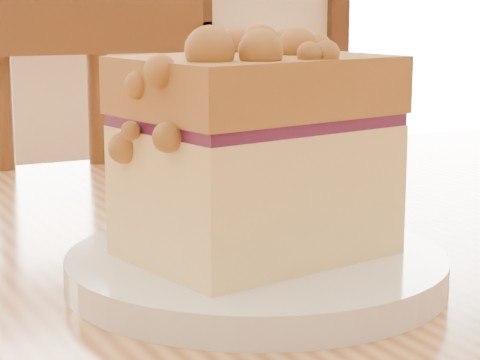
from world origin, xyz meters
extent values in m
cube|color=#361A0E|center=(0.30, 3.97, 0.76)|extent=(1.76, 0.06, 0.08)
cube|color=tan|center=(0.14, 0.32, 0.73)|extent=(1.32, 0.99, 0.04)
cylinder|color=#592F18|center=(0.27, 0.72, 0.68)|extent=(0.04, 0.04, 0.46)
cylinder|color=#592F18|center=(0.19, 0.71, 0.67)|extent=(0.02, 0.02, 0.40)
cylinder|color=#592F18|center=(0.10, 0.70, 0.67)|extent=(0.02, 0.02, 0.40)
cylinder|color=white|center=(0.21, 0.30, 0.76)|extent=(0.21, 0.21, 0.02)
cylinder|color=white|center=(0.21, 0.30, 0.75)|extent=(0.14, 0.14, 0.01)
cube|color=#FFEB90|center=(0.21, 0.30, 0.80)|extent=(0.16, 0.14, 0.07)
cube|color=#4F163D|center=(0.21, 0.30, 0.84)|extent=(0.15, 0.14, 0.01)
cube|color=olive|center=(0.21, 0.30, 0.86)|extent=(0.16, 0.14, 0.03)
sphere|color=olive|center=(0.23, 0.30, 0.88)|extent=(0.02, 0.02, 0.02)
sphere|color=olive|center=(0.18, 0.25, 0.88)|extent=(0.02, 0.02, 0.02)
sphere|color=olive|center=(0.25, 0.35, 0.88)|extent=(0.02, 0.02, 0.02)
sphere|color=olive|center=(0.16, 0.28, 0.88)|extent=(0.02, 0.02, 0.02)
sphere|color=olive|center=(0.19, 0.28, 0.88)|extent=(0.02, 0.02, 0.02)
sphere|color=olive|center=(0.23, 0.32, 0.88)|extent=(0.02, 0.02, 0.02)
sphere|color=olive|center=(0.24, 0.30, 0.88)|extent=(0.02, 0.02, 0.02)
sphere|color=olive|center=(0.18, 0.32, 0.88)|extent=(0.02, 0.02, 0.02)
sphere|color=olive|center=(0.19, 0.27, 0.88)|extent=(0.02, 0.02, 0.02)
sphere|color=olive|center=(0.20, 0.30, 0.88)|extent=(0.02, 0.02, 0.02)
sphere|color=olive|center=(0.24, 0.27, 0.88)|extent=(0.02, 0.02, 0.02)
sphere|color=olive|center=(0.17, 0.27, 0.88)|extent=(0.01, 0.01, 0.01)
sphere|color=olive|center=(0.18, 0.27, 0.88)|extent=(0.02, 0.02, 0.02)
sphere|color=olive|center=(0.23, 0.30, 0.88)|extent=(0.02, 0.02, 0.02)
sphere|color=olive|center=(0.23, 0.30, 0.88)|extent=(0.02, 0.02, 0.02)
sphere|color=olive|center=(0.18, 0.29, 0.88)|extent=(0.02, 0.02, 0.02)
sphere|color=olive|center=(0.15, 0.29, 0.87)|extent=(0.01, 0.01, 0.01)
sphere|color=olive|center=(0.14, 0.30, 0.85)|extent=(0.01, 0.01, 0.01)
sphere|color=olive|center=(0.15, 0.27, 0.82)|extent=(0.01, 0.01, 0.01)
sphere|color=olive|center=(0.16, 0.26, 0.87)|extent=(0.01, 0.01, 0.01)
sphere|color=olive|center=(0.14, 0.30, 0.86)|extent=(0.02, 0.02, 0.02)
camera|label=1|loc=(0.06, -0.17, 0.90)|focal=70.00mm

